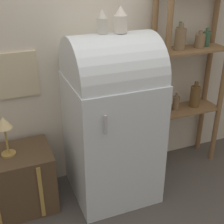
{
  "coord_description": "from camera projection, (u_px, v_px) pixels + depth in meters",
  "views": [
    {
      "loc": [
        -0.84,
        -1.89,
        1.88
      ],
      "look_at": [
        0.0,
        0.22,
        0.77
      ],
      "focal_mm": 50.0,
      "sensor_mm": 36.0,
      "label": 1
    }
  ],
  "objects": [
    {
      "name": "shelf_unit",
      "position": [
        189.0,
        67.0,
        2.84
      ],
      "size": [
        0.68,
        0.28,
        1.76
      ],
      "color": "olive",
      "rests_on": "ground_plane"
    },
    {
      "name": "ground_plane",
      "position": [
        121.0,
        203.0,
        2.68
      ],
      "size": [
        12.0,
        12.0,
        0.0
      ],
      "primitive_type": "plane",
      "color": "#4C4742"
    },
    {
      "name": "suitcase_trunk",
      "position": [
        16.0,
        181.0,
        2.54
      ],
      "size": [
        0.6,
        0.44,
        0.52
      ],
      "color": "brown",
      "rests_on": "ground_plane"
    },
    {
      "name": "refrigerator",
      "position": [
        112.0,
        117.0,
        2.54
      ],
      "size": [
        0.68,
        0.7,
        1.41
      ],
      "color": "silver",
      "rests_on": "ground_plane"
    },
    {
      "name": "desk_lamp",
      "position": [
        4.0,
        127.0,
        2.31
      ],
      "size": [
        0.12,
        0.12,
        0.33
      ],
      "color": "#AD8942",
      "rests_on": "suitcase_trunk"
    },
    {
      "name": "vase_left",
      "position": [
        102.0,
        22.0,
        2.19
      ],
      "size": [
        0.08,
        0.08,
        0.17
      ],
      "color": "beige",
      "rests_on": "refrigerator"
    },
    {
      "name": "wall_back",
      "position": [
        95.0,
        32.0,
        2.57
      ],
      "size": [
        7.0,
        0.09,
        2.7
      ],
      "color": "beige",
      "rests_on": "ground_plane"
    },
    {
      "name": "vase_center",
      "position": [
        120.0,
        20.0,
        2.22
      ],
      "size": [
        0.1,
        0.1,
        0.19
      ],
      "color": "silver",
      "rests_on": "refrigerator"
    }
  ]
}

